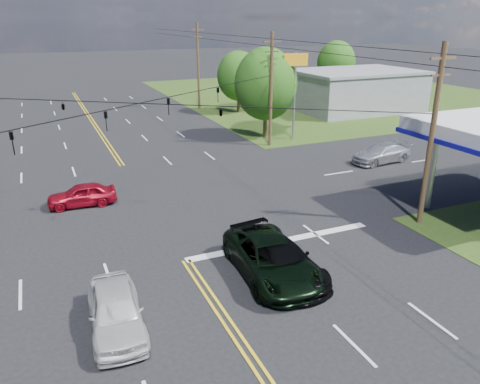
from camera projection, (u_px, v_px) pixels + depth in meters
name	position (u px, v px, depth m)	size (l,w,h in m)	color
ground	(146.00, 202.00, 28.45)	(280.00, 280.00, 0.00)	black
grass_ne	(332.00, 93.00, 69.02)	(46.00, 48.00, 0.03)	#2C4215
stop_bar	(281.00, 241.00, 23.45)	(10.00, 0.50, 0.02)	silver
retail_ne	(355.00, 91.00, 56.07)	(14.00, 10.00, 4.40)	slate
pole_se	(432.00, 135.00, 23.86)	(1.60, 0.28, 9.50)	#3F311A
pole_ne	(271.00, 89.00, 39.32)	(1.60, 0.28, 9.50)	#3F311A
pole_right_far	(198.00, 65.00, 55.54)	(1.60, 0.28, 10.00)	#3F311A
span_wire_signals	(139.00, 103.00, 26.34)	(26.00, 18.00, 1.13)	black
power_lines	(143.00, 58.00, 23.71)	(26.04, 100.00, 0.64)	black
tree_right_a	(266.00, 84.00, 42.28)	(5.70, 5.70, 8.18)	#3F311A
tree_right_b	(238.00, 76.00, 53.75)	(4.94, 4.94, 7.09)	#3F311A
tree_far_r	(336.00, 63.00, 65.33)	(5.32, 5.32, 7.63)	#3F311A
pickup_dkgreen	(271.00, 258.00, 20.08)	(2.76, 5.98, 1.66)	black
suv_black	(280.00, 259.00, 20.08)	(2.24, 5.50, 1.60)	black
pickup_white	(116.00, 311.00, 16.58)	(1.84, 4.57, 1.56)	silver
sedan_red	(82.00, 195.00, 27.72)	(1.59, 3.95, 1.35)	maroon
sedan_far	(381.00, 153.00, 36.00)	(2.02, 4.96, 1.44)	#B7B7BC
polesign_ne	(295.00, 73.00, 40.88)	(2.12, 0.76, 7.70)	#A5A5AA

